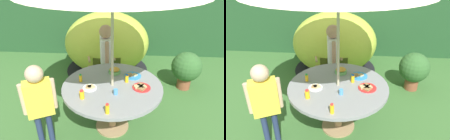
# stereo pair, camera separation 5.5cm
# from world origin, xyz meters

# --- Properties ---
(ground_plane) EXTENTS (10.00, 10.00, 0.02)m
(ground_plane) POSITION_xyz_m (0.00, 0.00, -0.01)
(ground_plane) COLOR #3D6B33
(hedge_backdrop) EXTENTS (9.00, 0.70, 2.16)m
(hedge_backdrop) POSITION_xyz_m (0.00, 3.07, 1.08)
(hedge_backdrop) COLOR #234C28
(hedge_backdrop) RESTS_ON ground_plane
(garden_table) EXTENTS (1.36, 1.36, 0.73)m
(garden_table) POSITION_xyz_m (0.00, 0.00, 0.62)
(garden_table) COLOR tan
(garden_table) RESTS_ON ground_plane
(wooden_chair) EXTENTS (0.59, 0.54, 0.99)m
(wooden_chair) POSITION_xyz_m (-0.32, 1.22, 0.55)
(wooden_chair) COLOR tan
(wooden_chair) RESTS_ON ground_plane
(dome_tent) EXTENTS (2.01, 2.01, 1.30)m
(dome_tent) POSITION_xyz_m (-0.25, 1.92, 0.64)
(dome_tent) COLOR #B2C63F
(dome_tent) RESTS_ON ground_plane
(potted_plant) EXTENTS (0.56, 0.56, 0.75)m
(potted_plant) POSITION_xyz_m (1.33, 1.18, 0.44)
(potted_plant) COLOR brown
(potted_plant) RESTS_ON ground_plane
(child_in_white_shirt) EXTENTS (0.25, 0.44, 1.31)m
(child_in_white_shirt) POSITION_xyz_m (-0.17, 0.91, 0.84)
(child_in_white_shirt) COLOR #3F3F47
(child_in_white_shirt) RESTS_ON ground_plane
(child_in_yellow_shirt) EXTENTS (0.38, 0.29, 1.20)m
(child_in_yellow_shirt) POSITION_xyz_m (-0.86, -0.41, 0.77)
(child_in_yellow_shirt) COLOR navy
(child_in_yellow_shirt) RESTS_ON ground_plane
(snack_bowl) EXTENTS (0.18, 0.18, 0.08)m
(snack_bowl) POSITION_xyz_m (0.01, 0.35, 0.77)
(snack_bowl) COLOR #66B259
(snack_bowl) RESTS_ON garden_table
(plate_center_back) EXTENTS (0.19, 0.19, 0.03)m
(plate_center_back) POSITION_xyz_m (-0.29, -0.10, 0.75)
(plate_center_back) COLOR white
(plate_center_back) RESTS_ON garden_table
(plate_near_left) EXTENTS (0.25, 0.25, 0.03)m
(plate_near_left) POSITION_xyz_m (0.28, 0.27, 0.74)
(plate_near_left) COLOR #338CD8
(plate_near_left) RESTS_ON garden_table
(plate_near_right) EXTENTS (0.24, 0.24, 0.03)m
(plate_near_right) POSITION_xyz_m (0.39, -0.05, 0.75)
(plate_near_right) COLOR red
(plate_near_right) RESTS_ON garden_table
(juice_bottle_far_left) EXTENTS (0.06, 0.06, 0.12)m
(juice_bottle_far_left) POSITION_xyz_m (-0.35, -0.33, 0.79)
(juice_bottle_far_left) COLOR yellow
(juice_bottle_far_left) RESTS_ON garden_table
(juice_bottle_far_right) EXTENTS (0.04, 0.04, 0.11)m
(juice_bottle_far_right) POSITION_xyz_m (-0.45, 0.07, 0.79)
(juice_bottle_far_right) COLOR yellow
(juice_bottle_far_right) RESTS_ON garden_table
(juice_bottle_center_front) EXTENTS (0.05, 0.05, 0.13)m
(juice_bottle_center_front) POSITION_xyz_m (0.19, 0.09, 0.79)
(juice_bottle_center_front) COLOR yellow
(juice_bottle_center_front) RESTS_ON garden_table
(juice_bottle_mid_left) EXTENTS (0.05, 0.05, 0.13)m
(juice_bottle_mid_left) POSITION_xyz_m (-0.02, -0.59, 0.79)
(juice_bottle_mid_left) COLOR yellow
(juice_bottle_mid_left) RESTS_ON garden_table
(cup_near) EXTENTS (0.06, 0.06, 0.07)m
(cup_near) POSITION_xyz_m (0.06, -0.21, 0.77)
(cup_near) COLOR #4C99D8
(cup_near) RESTS_ON garden_table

